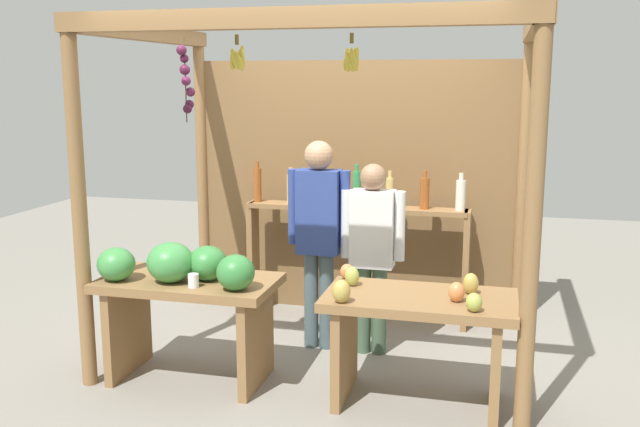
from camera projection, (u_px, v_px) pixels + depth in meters
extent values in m
plane|color=gray|center=(326.00, 350.00, 5.47)|extent=(12.00, 12.00, 0.00)
cylinder|color=olive|center=(79.00, 207.00, 4.64)|extent=(0.10, 0.10, 2.46)
cylinder|color=olive|center=(533.00, 229.00, 3.95)|extent=(0.10, 0.10, 2.46)
cylinder|color=olive|center=(202.00, 170.00, 6.53)|extent=(0.10, 0.10, 2.46)
cylinder|color=olive|center=(523.00, 181.00, 5.84)|extent=(0.10, 0.10, 2.46)
cube|color=olive|center=(286.00, 18.00, 4.07)|extent=(2.95, 0.12, 0.12)
cube|color=olive|center=(144.00, 33.00, 5.37)|extent=(0.12, 2.09, 0.12)
cube|color=olive|center=(536.00, 26.00, 4.68)|extent=(0.12, 2.09, 0.12)
cube|color=brown|center=(354.00, 189.00, 6.23)|extent=(2.85, 0.04, 2.21)
cylinder|color=brown|center=(352.00, 38.00, 4.15)|extent=(0.02, 0.02, 0.06)
ellipsoid|color=gold|center=(356.00, 60.00, 4.17)|extent=(0.04, 0.07, 0.14)
ellipsoid|color=gold|center=(356.00, 59.00, 4.19)|extent=(0.06, 0.06, 0.15)
ellipsoid|color=gold|center=(351.00, 61.00, 4.21)|extent=(0.07, 0.05, 0.14)
ellipsoid|color=gold|center=(347.00, 60.00, 4.20)|extent=(0.05, 0.06, 0.14)
ellipsoid|color=gold|center=(348.00, 59.00, 4.17)|extent=(0.06, 0.08, 0.14)
ellipsoid|color=gold|center=(350.00, 61.00, 4.16)|extent=(0.08, 0.05, 0.14)
ellipsoid|color=gold|center=(353.00, 59.00, 4.15)|extent=(0.06, 0.05, 0.14)
cylinder|color=brown|center=(237.00, 40.00, 4.31)|extent=(0.02, 0.02, 0.06)
ellipsoid|color=gold|center=(242.00, 59.00, 4.33)|extent=(0.04, 0.06, 0.13)
ellipsoid|color=gold|center=(241.00, 55.00, 4.35)|extent=(0.06, 0.06, 0.13)
ellipsoid|color=gold|center=(239.00, 60.00, 4.37)|extent=(0.06, 0.04, 0.13)
ellipsoid|color=gold|center=(234.00, 60.00, 4.35)|extent=(0.05, 0.08, 0.13)
ellipsoid|color=gold|center=(233.00, 61.00, 4.34)|extent=(0.05, 0.08, 0.13)
ellipsoid|color=gold|center=(235.00, 58.00, 4.31)|extent=(0.07, 0.04, 0.13)
ellipsoid|color=gold|center=(239.00, 62.00, 4.31)|extent=(0.06, 0.06, 0.13)
cylinder|color=#4C422D|center=(185.00, 81.00, 4.69)|extent=(0.01, 0.01, 0.55)
sphere|color=#511938|center=(182.00, 50.00, 4.63)|extent=(0.07, 0.07, 0.07)
sphere|color=#47142D|center=(184.00, 59.00, 4.65)|extent=(0.06, 0.06, 0.06)
sphere|color=#511938|center=(185.00, 70.00, 4.66)|extent=(0.07, 0.07, 0.07)
sphere|color=#601E42|center=(186.00, 81.00, 4.66)|extent=(0.06, 0.06, 0.06)
sphere|color=#511938|center=(190.00, 92.00, 4.71)|extent=(0.06, 0.06, 0.06)
sphere|color=#601E42|center=(190.00, 92.00, 4.70)|extent=(0.06, 0.06, 0.06)
sphere|color=#47142D|center=(189.00, 104.00, 4.73)|extent=(0.06, 0.06, 0.06)
sphere|color=#47142D|center=(187.00, 109.00, 4.71)|extent=(0.06, 0.06, 0.06)
cube|color=olive|center=(189.00, 283.00, 4.82)|extent=(1.20, 0.64, 0.06)
cube|color=olive|center=(128.00, 327.00, 5.00)|extent=(0.06, 0.58, 0.66)
cube|color=olive|center=(256.00, 339.00, 4.77)|extent=(0.06, 0.58, 0.66)
ellipsoid|color=#38843D|center=(208.00, 263.00, 4.76)|extent=(0.38, 0.38, 0.23)
ellipsoid|color=#429347|center=(170.00, 262.00, 4.71)|extent=(0.34, 0.34, 0.27)
ellipsoid|color=#38843D|center=(236.00, 272.00, 4.53)|extent=(0.31, 0.31, 0.23)
ellipsoid|color=#429347|center=(116.00, 264.00, 4.75)|extent=(0.32, 0.32, 0.23)
cylinder|color=white|center=(193.00, 281.00, 4.60)|extent=(0.07, 0.07, 0.09)
cube|color=olive|center=(420.00, 300.00, 4.44)|extent=(1.20, 0.64, 0.06)
cube|color=olive|center=(345.00, 348.00, 4.62)|extent=(0.06, 0.58, 0.66)
cube|color=olive|center=(496.00, 362.00, 4.39)|extent=(0.06, 0.58, 0.66)
ellipsoid|color=#A8B24C|center=(474.00, 302.00, 4.12)|extent=(0.13, 0.13, 0.11)
ellipsoid|color=#B79E47|center=(471.00, 284.00, 4.46)|extent=(0.14, 0.14, 0.13)
ellipsoid|color=#A8B24C|center=(352.00, 276.00, 4.64)|extent=(0.11, 0.11, 0.13)
ellipsoid|color=#B79E47|center=(341.00, 291.00, 4.28)|extent=(0.13, 0.13, 0.14)
ellipsoid|color=#E07F47|center=(457.00, 292.00, 4.30)|extent=(0.14, 0.14, 0.12)
ellipsoid|color=#E07F47|center=(347.00, 271.00, 4.80)|extent=(0.12, 0.12, 0.10)
cube|color=olive|center=(253.00, 257.00, 6.29)|extent=(0.05, 0.20, 1.00)
cube|color=olive|center=(466.00, 271.00, 5.84)|extent=(0.05, 0.20, 1.00)
cube|color=olive|center=(356.00, 208.00, 5.98)|extent=(1.85, 0.22, 0.04)
cylinder|color=#994C1E|center=(258.00, 185.00, 6.16)|extent=(0.07, 0.07, 0.29)
cylinder|color=#994C1E|center=(257.00, 165.00, 6.12)|extent=(0.03, 0.03, 0.06)
cylinder|color=#D8B266|center=(291.00, 189.00, 6.09)|extent=(0.07, 0.07, 0.25)
cylinder|color=#D8B266|center=(291.00, 171.00, 6.06)|extent=(0.03, 0.03, 0.06)
cylinder|color=#D8B266|center=(322.00, 190.00, 6.02)|extent=(0.08, 0.08, 0.25)
cylinder|color=#D8B266|center=(322.00, 172.00, 5.99)|extent=(0.04, 0.04, 0.06)
cylinder|color=#338C4C|center=(357.00, 189.00, 5.94)|extent=(0.07, 0.07, 0.29)
cylinder|color=#338C4C|center=(357.00, 168.00, 5.91)|extent=(0.03, 0.03, 0.06)
cylinder|color=#D8B266|center=(390.00, 193.00, 5.88)|extent=(0.07, 0.07, 0.25)
cylinder|color=#D8B266|center=(390.00, 174.00, 5.85)|extent=(0.03, 0.03, 0.06)
cylinder|color=#994C1E|center=(425.00, 193.00, 5.81)|extent=(0.08, 0.08, 0.26)
cylinder|color=#994C1E|center=(425.00, 174.00, 5.78)|extent=(0.03, 0.03, 0.06)
cylinder|color=silver|center=(461.00, 195.00, 5.74)|extent=(0.08, 0.08, 0.25)
cylinder|color=silver|center=(461.00, 177.00, 5.71)|extent=(0.04, 0.04, 0.06)
cylinder|color=#495C62|center=(311.00, 300.00, 5.47)|extent=(0.11, 0.11, 0.75)
cylinder|color=#495C62|center=(326.00, 301.00, 5.45)|extent=(0.11, 0.11, 0.75)
cube|color=#2D428C|center=(319.00, 212.00, 5.33)|extent=(0.32, 0.19, 0.63)
cylinder|color=#2D428C|center=(293.00, 207.00, 5.37)|extent=(0.08, 0.08, 0.57)
cylinder|color=#2D428C|center=(345.00, 209.00, 5.28)|extent=(0.08, 0.08, 0.57)
sphere|color=tan|center=(319.00, 155.00, 5.25)|extent=(0.22, 0.22, 0.22)
cylinder|color=#415B42|center=(364.00, 309.00, 5.37)|extent=(0.11, 0.11, 0.68)
cylinder|color=#415B42|center=(379.00, 310.00, 5.34)|extent=(0.11, 0.11, 0.68)
cube|color=white|center=(373.00, 229.00, 5.24)|extent=(0.32, 0.19, 0.57)
cylinder|color=white|center=(346.00, 223.00, 5.28)|extent=(0.08, 0.08, 0.52)
cylinder|color=white|center=(400.00, 226.00, 5.19)|extent=(0.08, 0.08, 0.52)
sphere|color=#997051|center=(373.00, 177.00, 5.17)|extent=(0.20, 0.20, 0.20)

